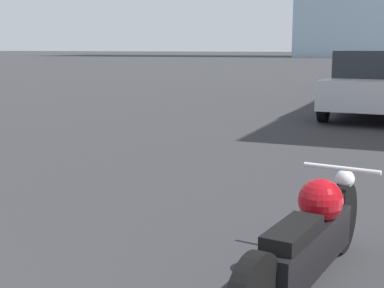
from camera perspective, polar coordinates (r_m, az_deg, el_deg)
motorcycle at (r=3.89m, az=12.39°, el=-9.88°), size 0.64×2.36×0.76m
parked_car_silver at (r=13.76m, az=18.60°, el=6.06°), size 2.09×4.17×1.62m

